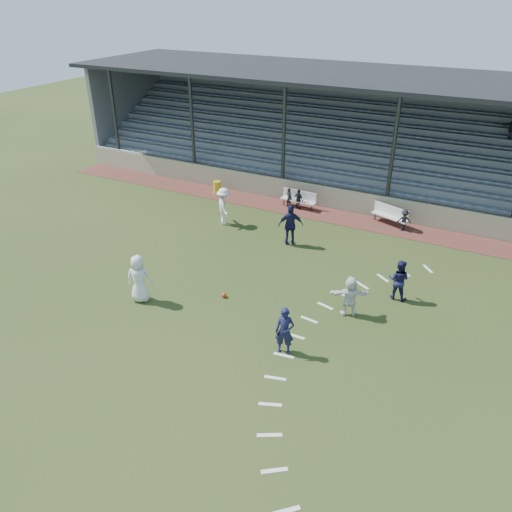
{
  "coord_description": "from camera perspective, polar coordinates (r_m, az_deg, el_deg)",
  "views": [
    {
      "loc": [
        8.06,
        -13.15,
        10.9
      ],
      "look_at": [
        0.0,
        2.5,
        1.3
      ],
      "focal_mm": 35.0,
      "sensor_mm": 36.0,
      "label": 1
    }
  ],
  "objects": [
    {
      "name": "penalty_arc",
      "position": [
        17.52,
        8.4,
        -10.2
      ],
      "size": [
        3.89,
        14.63,
        0.01
      ],
      "color": "white",
      "rests_on": "ground"
    },
    {
      "name": "cinder_track",
      "position": [
        27.26,
        7.75,
        4.78
      ],
      "size": [
        34.0,
        2.0,
        0.02
      ],
      "primitive_type": "cube",
      "color": "#502620",
      "rests_on": "ground"
    },
    {
      "name": "player_white_lead",
      "position": [
        19.68,
        -13.23,
        -2.53
      ],
      "size": [
        1.12,
        0.94,
        1.95
      ],
      "primitive_type": "imported",
      "rotation": [
        0.0,
        0.0,
        3.54
      ],
      "color": "silver",
      "rests_on": "ground"
    },
    {
      "name": "trash_bin",
      "position": [
        29.85,
        -4.47,
        7.86
      ],
      "size": [
        0.44,
        0.44,
        0.71
      ],
      "primitive_type": "cylinder",
      "color": "gold",
      "rests_on": "cinder_track"
    },
    {
      "name": "bench_right",
      "position": [
        26.53,
        15.12,
        4.7
      ],
      "size": [
        2.02,
        1.1,
        0.95
      ],
      "rotation": [
        0.0,
        0.0,
        -0.34
      ],
      "color": "beige",
      "rests_on": "cinder_track"
    },
    {
      "name": "player_white_wing",
      "position": [
        25.56,
        -3.68,
        5.69
      ],
      "size": [
        1.37,
        1.42,
        1.94
      ],
      "primitive_type": "imported",
      "rotation": [
        0.0,
        0.0,
        2.29
      ],
      "color": "silver",
      "rests_on": "ground"
    },
    {
      "name": "football",
      "position": [
        19.82,
        -3.69,
        -4.49
      ],
      "size": [
        0.2,
        0.2,
        0.2
      ],
      "primitive_type": "sphere",
      "color": "#C3390B",
      "rests_on": "ground"
    },
    {
      "name": "bench_left",
      "position": [
        27.73,
        4.92,
        6.66
      ],
      "size": [
        2.02,
        0.54,
        0.95
      ],
      "rotation": [
        0.0,
        0.0,
        -0.05
      ],
      "color": "beige",
      "rests_on": "cinder_track"
    },
    {
      "name": "grandstand",
      "position": [
        31.71,
        11.74,
        12.1
      ],
      "size": [
        34.6,
        9.0,
        6.61
      ],
      "color": "gray",
      "rests_on": "ground"
    },
    {
      "name": "sub_left_near",
      "position": [
        27.73,
        3.8,
        6.68
      ],
      "size": [
        0.47,
        0.39,
        1.11
      ],
      "primitive_type": "imported",
      "rotation": [
        0.0,
        0.0,
        2.79
      ],
      "color": "black",
      "rests_on": "cinder_track"
    },
    {
      "name": "player_white_back",
      "position": [
        18.76,
        10.69,
        -4.53
      ],
      "size": [
        1.55,
        1.05,
        1.6
      ],
      "primitive_type": "imported",
      "rotation": [
        0.0,
        0.0,
        3.57
      ],
      "color": "silver",
      "rests_on": "ground"
    },
    {
      "name": "retaining_wall",
      "position": [
        27.95,
        8.59,
        6.65
      ],
      "size": [
        34.0,
        0.18,
        1.2
      ],
      "primitive_type": "cube",
      "color": "#B3AC8A",
      "rests_on": "ground"
    },
    {
      "name": "sub_right",
      "position": [
        26.0,
        16.56,
        3.95
      ],
      "size": [
        0.8,
        0.61,
        1.1
      ],
      "primitive_type": "imported",
      "rotation": [
        0.0,
        0.0,
        3.46
      ],
      "color": "black",
      "rests_on": "cinder_track"
    },
    {
      "name": "player_navy_wing",
      "position": [
        23.45,
        3.97,
        3.55
      ],
      "size": [
        1.25,
        1.01,
        1.99
      ],
      "primitive_type": "imported",
      "rotation": [
        0.0,
        0.0,
        3.67
      ],
      "color": "#16173D",
      "rests_on": "ground"
    },
    {
      "name": "sub_left_far",
      "position": [
        27.51,
        4.89,
        6.47
      ],
      "size": [
        0.72,
        0.5,
        1.13
      ],
      "primitive_type": "imported",
      "rotation": [
        0.0,
        0.0,
        2.75
      ],
      "color": "black",
      "rests_on": "cinder_track"
    },
    {
      "name": "player_navy_lead",
      "position": [
        16.62,
        3.3,
        -8.57
      ],
      "size": [
        0.72,
        0.58,
        1.74
      ],
      "primitive_type": "imported",
      "rotation": [
        0.0,
        0.0,
        0.28
      ],
      "color": "#16173D",
      "rests_on": "ground"
    },
    {
      "name": "ground",
      "position": [
        18.89,
        -3.5,
        -6.71
      ],
      "size": [
        90.0,
        90.0,
        0.0
      ],
      "primitive_type": "plane",
      "color": "#2C3917",
      "rests_on": "ground"
    },
    {
      "name": "player_navy_mid",
      "position": [
        20.12,
        15.98,
        -2.63
      ],
      "size": [
        0.82,
        0.64,
        1.68
      ],
      "primitive_type": "imported",
      "rotation": [
        0.0,
        0.0,
        3.14
      ],
      "color": "#16173D",
      "rests_on": "ground"
    }
  ]
}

